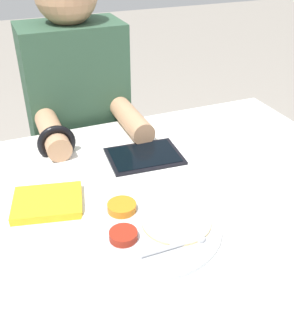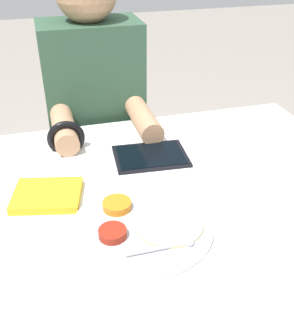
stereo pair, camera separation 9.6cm
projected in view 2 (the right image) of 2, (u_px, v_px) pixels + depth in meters
dining_table at (140, 307)px, 1.13m from camera, size 1.28×0.92×0.74m
thali_tray at (143, 225)px, 0.86m from camera, size 0.31×0.31×0.03m
red_notebook at (47, 196)px, 0.95m from camera, size 0.18×0.16×0.02m
tablet_device at (151, 156)px, 1.12m from camera, size 0.22×0.16×0.01m
person_diner at (98, 146)px, 1.49m from camera, size 0.35×0.44×1.23m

